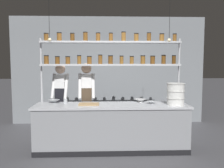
{
  "coord_description": "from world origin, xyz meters",
  "views": [
    {
      "loc": [
        -0.19,
        -4.89,
        1.79
      ],
      "look_at": [
        0.02,
        0.2,
        1.31
      ],
      "focal_mm": 40.0,
      "sensor_mm": 36.0,
      "label": 1
    }
  ],
  "objects_px": {
    "chef_left": "(61,97)",
    "prep_bowl_near_left": "(140,101)",
    "spice_shelf_unit": "(110,55)",
    "cutting_board": "(89,104)",
    "prep_bowl_center_back": "(54,101)",
    "serving_cup_front": "(65,101)",
    "container_stack": "(176,94)",
    "prep_bowl_center_front": "(151,102)",
    "chef_center": "(87,96)"
  },
  "relations": [
    {
      "from": "cutting_board",
      "to": "prep_bowl_center_front",
      "type": "bearing_deg",
      "value": 3.09
    },
    {
      "from": "container_stack",
      "to": "serving_cup_front",
      "type": "bearing_deg",
      "value": 172.37
    },
    {
      "from": "chef_left",
      "to": "container_stack",
      "type": "relative_size",
      "value": 4.02
    },
    {
      "from": "cutting_board",
      "to": "prep_bowl_center_front",
      "type": "relative_size",
      "value": 2.19
    },
    {
      "from": "serving_cup_front",
      "to": "prep_bowl_center_back",
      "type": "bearing_deg",
      "value": 171.6
    },
    {
      "from": "prep_bowl_near_left",
      "to": "serving_cup_front",
      "type": "distance_m",
      "value": 1.55
    },
    {
      "from": "spice_shelf_unit",
      "to": "chef_left",
      "type": "distance_m",
      "value": 1.44
    },
    {
      "from": "chef_left",
      "to": "container_stack",
      "type": "height_order",
      "value": "chef_left"
    },
    {
      "from": "container_stack",
      "to": "prep_bowl_center_front",
      "type": "height_order",
      "value": "container_stack"
    },
    {
      "from": "chef_left",
      "to": "prep_bowl_center_back",
      "type": "height_order",
      "value": "chef_left"
    },
    {
      "from": "prep_bowl_center_back",
      "to": "serving_cup_front",
      "type": "bearing_deg",
      "value": -8.4
    },
    {
      "from": "cutting_board",
      "to": "serving_cup_front",
      "type": "bearing_deg",
      "value": 157.11
    },
    {
      "from": "cutting_board",
      "to": "prep_bowl_center_back",
      "type": "xyz_separation_m",
      "value": [
        -0.73,
        0.24,
        0.02
      ]
    },
    {
      "from": "chef_left",
      "to": "prep_bowl_near_left",
      "type": "bearing_deg",
      "value": -1.53
    },
    {
      "from": "chef_left",
      "to": "prep_bowl_near_left",
      "type": "xyz_separation_m",
      "value": [
        1.71,
        -0.33,
        -0.05
      ]
    },
    {
      "from": "cutting_board",
      "to": "prep_bowl_near_left",
      "type": "distance_m",
      "value": 1.09
    },
    {
      "from": "prep_bowl_near_left",
      "to": "prep_bowl_center_front",
      "type": "bearing_deg",
      "value": -45.04
    },
    {
      "from": "chef_left",
      "to": "serving_cup_front",
      "type": "height_order",
      "value": "chef_left"
    },
    {
      "from": "prep_bowl_near_left",
      "to": "serving_cup_front",
      "type": "height_order",
      "value": "serving_cup_front"
    },
    {
      "from": "spice_shelf_unit",
      "to": "cutting_board",
      "type": "height_order",
      "value": "spice_shelf_unit"
    },
    {
      "from": "spice_shelf_unit",
      "to": "prep_bowl_near_left",
      "type": "relative_size",
      "value": 12.58
    },
    {
      "from": "prep_bowl_near_left",
      "to": "serving_cup_front",
      "type": "xyz_separation_m",
      "value": [
        -1.55,
        -0.06,
        0.01
      ]
    },
    {
      "from": "prep_bowl_center_back",
      "to": "spice_shelf_unit",
      "type": "bearing_deg",
      "value": 4.2
    },
    {
      "from": "container_stack",
      "to": "prep_bowl_near_left",
      "type": "height_order",
      "value": "container_stack"
    },
    {
      "from": "spice_shelf_unit",
      "to": "serving_cup_front",
      "type": "bearing_deg",
      "value": -172.53
    },
    {
      "from": "cutting_board",
      "to": "serving_cup_front",
      "type": "height_order",
      "value": "serving_cup_front"
    },
    {
      "from": "container_stack",
      "to": "cutting_board",
      "type": "xyz_separation_m",
      "value": [
        -1.71,
        0.09,
        -0.2
      ]
    },
    {
      "from": "prep_bowl_near_left",
      "to": "container_stack",
      "type": "bearing_deg",
      "value": -28.71
    },
    {
      "from": "cutting_board",
      "to": "chef_left",
      "type": "bearing_deg",
      "value": 137.48
    },
    {
      "from": "cutting_board",
      "to": "prep_bowl_center_front",
      "type": "xyz_separation_m",
      "value": [
        1.26,
        0.07,
        0.01
      ]
    },
    {
      "from": "serving_cup_front",
      "to": "spice_shelf_unit",
      "type": "bearing_deg",
      "value": 7.47
    },
    {
      "from": "spice_shelf_unit",
      "to": "chef_center",
      "type": "relative_size",
      "value": 1.69
    },
    {
      "from": "container_stack",
      "to": "serving_cup_front",
      "type": "xyz_separation_m",
      "value": [
        -2.2,
        0.29,
        -0.17
      ]
    },
    {
      "from": "spice_shelf_unit",
      "to": "serving_cup_front",
      "type": "distance_m",
      "value": 1.32
    },
    {
      "from": "chef_center",
      "to": "serving_cup_front",
      "type": "distance_m",
      "value": 0.55
    },
    {
      "from": "chef_center",
      "to": "prep_bowl_center_front",
      "type": "xyz_separation_m",
      "value": [
        1.34,
        -0.49,
        -0.06
      ]
    },
    {
      "from": "chef_center",
      "to": "prep_bowl_center_back",
      "type": "distance_m",
      "value": 0.73
    },
    {
      "from": "prep_bowl_center_back",
      "to": "chef_center",
      "type": "bearing_deg",
      "value": 25.72
    },
    {
      "from": "chef_left",
      "to": "prep_bowl_center_front",
      "type": "distance_m",
      "value": 1.98
    },
    {
      "from": "prep_bowl_center_back",
      "to": "cutting_board",
      "type": "bearing_deg",
      "value": -18.33
    },
    {
      "from": "prep_bowl_center_front",
      "to": "serving_cup_front",
      "type": "xyz_separation_m",
      "value": [
        -1.75,
        0.14,
        0.02
      ]
    },
    {
      "from": "cutting_board",
      "to": "prep_bowl_near_left",
      "type": "xyz_separation_m",
      "value": [
        1.06,
        0.27,
        0.02
      ]
    },
    {
      "from": "prep_bowl_near_left",
      "to": "prep_bowl_center_back",
      "type": "relative_size",
      "value": 1.0
    },
    {
      "from": "container_stack",
      "to": "prep_bowl_center_back",
      "type": "relative_size",
      "value": 1.83
    },
    {
      "from": "chef_left",
      "to": "prep_bowl_center_front",
      "type": "height_order",
      "value": "chef_left"
    },
    {
      "from": "prep_bowl_center_back",
      "to": "serving_cup_front",
      "type": "height_order",
      "value": "serving_cup_front"
    },
    {
      "from": "prep_bowl_near_left",
      "to": "spice_shelf_unit",
      "type": "bearing_deg",
      "value": 174.28
    },
    {
      "from": "serving_cup_front",
      "to": "cutting_board",
      "type": "bearing_deg",
      "value": -22.89
    },
    {
      "from": "prep_bowl_center_front",
      "to": "serving_cup_front",
      "type": "bearing_deg",
      "value": 175.45
    },
    {
      "from": "chef_left",
      "to": "prep_bowl_center_front",
      "type": "bearing_deg",
      "value": -6.11
    }
  ]
}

